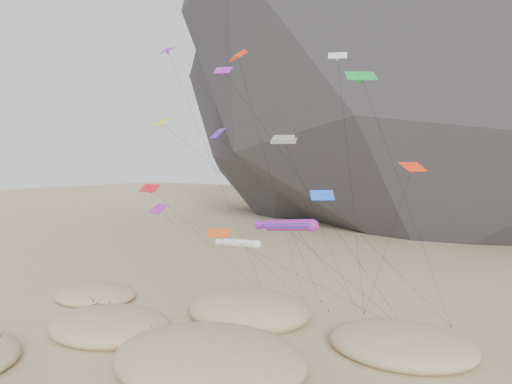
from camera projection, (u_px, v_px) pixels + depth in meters
ground at (166, 381)px, 38.17m from camera, size 500.00×500.00×0.00m
dunes at (184, 351)px, 42.19m from camera, size 52.11×38.66×4.03m
dune_grass at (204, 353)px, 41.61m from camera, size 42.78×28.50×1.58m
kite_stakes at (324, 307)px, 57.04m from camera, size 25.43×5.02×0.30m
rainbow_tube_kite at (287, 225)px, 45.89m from camera, size 7.80×15.01×11.79m
white_tube_kite at (239, 243)px, 48.85m from camera, size 6.17×12.80×9.39m
orange_parafoil at (239, 59)px, 51.51m from camera, size 3.82×11.60×28.16m
multi_parafoil at (285, 142)px, 46.92m from camera, size 4.76×11.51×19.29m
delta_kites at (244, 146)px, 46.37m from camera, size 28.78×20.67×28.58m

